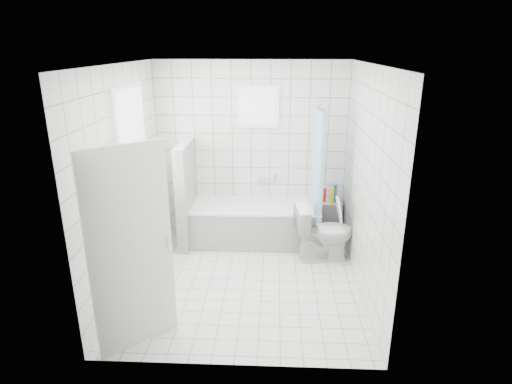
{
  "coord_description": "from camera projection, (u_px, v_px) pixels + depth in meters",
  "views": [
    {
      "loc": [
        0.35,
        -4.69,
        2.8
      ],
      "look_at": [
        0.12,
        0.35,
        1.05
      ],
      "focal_mm": 30.0,
      "sensor_mm": 36.0,
      "label": 1
    }
  ],
  "objects": [
    {
      "name": "window_back",
      "position": [
        258.0,
        107.0,
        6.09
      ],
      "size": [
        0.5,
        0.01,
        0.5
      ],
      "primitive_type": "cube",
      "color": "white",
      "rests_on": "wall_back"
    },
    {
      "name": "toilet",
      "position": [
        324.0,
        232.0,
        5.77
      ],
      "size": [
        0.83,
        0.55,
        0.79
      ],
      "primitive_type": "imported",
      "rotation": [
        0.0,
        0.0,
        1.71
      ],
      "color": "white",
      "rests_on": "ground"
    },
    {
      "name": "wall_back",
      "position": [
        251.0,
        151.0,
        6.35
      ],
      "size": [
        2.8,
        0.02,
        2.6
      ],
      "primitive_type": "cube",
      "color": "white",
      "rests_on": "ground"
    },
    {
      "name": "window_left",
      "position": [
        134.0,
        149.0,
        5.17
      ],
      "size": [
        0.01,
        0.9,
        1.4
      ],
      "primitive_type": "cube",
      "color": "white",
      "rests_on": "wall_left"
    },
    {
      "name": "ground",
      "position": [
        245.0,
        280.0,
        5.36
      ],
      "size": [
        3.0,
        3.0,
        0.0
      ],
      "primitive_type": "plane",
      "color": "white",
      "rests_on": "ground"
    },
    {
      "name": "bathtub",
      "position": [
        255.0,
        223.0,
        6.32
      ],
      "size": [
        1.86,
        0.77,
        0.58
      ],
      "color": "white",
      "rests_on": "ground"
    },
    {
      "name": "wall_front",
      "position": [
        231.0,
        237.0,
        3.51
      ],
      "size": [
        2.8,
        0.02,
        2.6
      ],
      "primitive_type": "cube",
      "color": "white",
      "rests_on": "ground"
    },
    {
      "name": "partition_wall",
      "position": [
        187.0,
        194.0,
        6.16
      ],
      "size": [
        0.15,
        0.85,
        1.5
      ],
      "primitive_type": "cube",
      "color": "white",
      "rests_on": "ground"
    },
    {
      "name": "curtain_rod",
      "position": [
        320.0,
        107.0,
        5.7
      ],
      "size": [
        0.02,
        0.8,
        0.02
      ],
      "primitive_type": "cylinder",
      "rotation": [
        1.57,
        0.0,
        0.0
      ],
      "color": "silver",
      "rests_on": "wall_back"
    },
    {
      "name": "window_sill",
      "position": [
        143.0,
        206.0,
        5.41
      ],
      "size": [
        0.18,
        1.02,
        0.08
      ],
      "primitive_type": "cube",
      "color": "white",
      "rests_on": "wall_left"
    },
    {
      "name": "tiled_ledge",
      "position": [
        328.0,
        219.0,
        6.52
      ],
      "size": [
        0.4,
        0.24,
        0.55
      ],
      "primitive_type": "cube",
      "color": "white",
      "rests_on": "ground"
    },
    {
      "name": "ceiling",
      "position": [
        243.0,
        64.0,
        4.5
      ],
      "size": [
        3.0,
        3.0,
        0.0
      ],
      "primitive_type": "plane",
      "rotation": [
        3.14,
        0.0,
        0.0
      ],
      "color": "white",
      "rests_on": "ground"
    },
    {
      "name": "tub_faucet",
      "position": [
        263.0,
        180.0,
        6.45
      ],
      "size": [
        0.18,
        0.06,
        0.06
      ],
      "primitive_type": "cube",
      "color": "silver",
      "rests_on": "wall_back"
    },
    {
      "name": "shower_curtain",
      "position": [
        318.0,
        175.0,
        5.87
      ],
      "size": [
        0.14,
        0.48,
        1.78
      ],
      "primitive_type": null,
      "color": "#4292C3",
      "rests_on": "curtain_rod"
    },
    {
      "name": "door",
      "position": [
        132.0,
        251.0,
        3.92
      ],
      "size": [
        0.62,
        0.56,
        2.0
      ],
      "primitive_type": "cube",
      "rotation": [
        0.0,
        0.0,
        -0.84
      ],
      "color": "silver",
      "rests_on": "ground"
    },
    {
      "name": "wall_right",
      "position": [
        366.0,
        183.0,
        4.87
      ],
      "size": [
        0.02,
        3.0,
        2.6
      ],
      "primitive_type": "cube",
      "color": "white",
      "rests_on": "ground"
    },
    {
      "name": "wall_left",
      "position": [
        125.0,
        180.0,
        4.99
      ],
      "size": [
        0.02,
        3.0,
        2.6
      ],
      "primitive_type": "cube",
      "color": "white",
      "rests_on": "ground"
    },
    {
      "name": "sill_bottles",
      "position": [
        146.0,
        189.0,
        5.5
      ],
      "size": [
        0.16,
        0.47,
        0.33
      ],
      "color": "#B15882",
      "rests_on": "window_sill"
    },
    {
      "name": "ledge_bottles",
      "position": [
        331.0,
        194.0,
        6.38
      ],
      "size": [
        0.22,
        0.15,
        0.28
      ],
      "color": "#F3FF1A",
      "rests_on": "tiled_ledge"
    }
  ]
}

